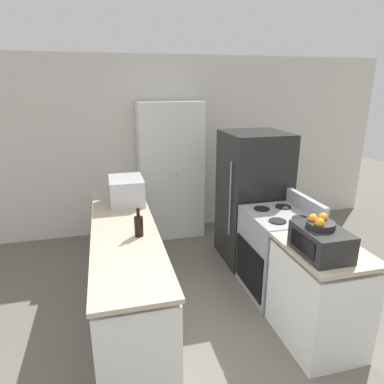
{
  "coord_description": "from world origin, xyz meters",
  "views": [
    {
      "loc": [
        -0.91,
        -1.7,
        2.21
      ],
      "look_at": [
        0.0,
        1.83,
        1.05
      ],
      "focal_mm": 32.0,
      "sensor_mm": 36.0,
      "label": 1
    }
  ],
  "objects_px": {
    "stove": "(277,253)",
    "pantry_cabinet": "(171,171)",
    "fruit_bowl": "(320,223)",
    "wine_bottle": "(139,226)",
    "toaster_oven": "(321,242)",
    "refrigerator": "(252,198)",
    "microwave": "(127,190)"
  },
  "relations": [
    {
      "from": "wine_bottle",
      "to": "stove",
      "type": "bearing_deg",
      "value": 6.46
    },
    {
      "from": "refrigerator",
      "to": "wine_bottle",
      "type": "height_order",
      "value": "refrigerator"
    },
    {
      "from": "refrigerator",
      "to": "toaster_oven",
      "type": "relative_size",
      "value": 3.61
    },
    {
      "from": "stove",
      "to": "microwave",
      "type": "height_order",
      "value": "microwave"
    },
    {
      "from": "pantry_cabinet",
      "to": "refrigerator",
      "type": "xyz_separation_m",
      "value": [
        0.86,
        -1.0,
        -0.16
      ]
    },
    {
      "from": "refrigerator",
      "to": "microwave",
      "type": "distance_m",
      "value": 1.58
    },
    {
      "from": "stove",
      "to": "fruit_bowl",
      "type": "relative_size",
      "value": 4.88
    },
    {
      "from": "pantry_cabinet",
      "to": "wine_bottle",
      "type": "height_order",
      "value": "pantry_cabinet"
    },
    {
      "from": "microwave",
      "to": "fruit_bowl",
      "type": "xyz_separation_m",
      "value": [
        1.37,
        -1.62,
        0.12
      ]
    },
    {
      "from": "stove",
      "to": "fruit_bowl",
      "type": "distance_m",
      "value": 1.12
    },
    {
      "from": "refrigerator",
      "to": "toaster_oven",
      "type": "distance_m",
      "value": 1.69
    },
    {
      "from": "pantry_cabinet",
      "to": "toaster_oven",
      "type": "bearing_deg",
      "value": -75.71
    },
    {
      "from": "pantry_cabinet",
      "to": "microwave",
      "type": "distance_m",
      "value": 1.24
    },
    {
      "from": "wine_bottle",
      "to": "toaster_oven",
      "type": "xyz_separation_m",
      "value": [
        1.35,
        -0.71,
        0.01
      ]
    },
    {
      "from": "stove",
      "to": "wine_bottle",
      "type": "bearing_deg",
      "value": -173.54
    },
    {
      "from": "pantry_cabinet",
      "to": "toaster_oven",
      "type": "distance_m",
      "value": 2.75
    },
    {
      "from": "microwave",
      "to": "stove",
      "type": "bearing_deg",
      "value": -26.91
    },
    {
      "from": "pantry_cabinet",
      "to": "fruit_bowl",
      "type": "distance_m",
      "value": 2.73
    },
    {
      "from": "pantry_cabinet",
      "to": "wine_bottle",
      "type": "distance_m",
      "value": 2.07
    },
    {
      "from": "refrigerator",
      "to": "microwave",
      "type": "height_order",
      "value": "refrigerator"
    },
    {
      "from": "pantry_cabinet",
      "to": "stove",
      "type": "bearing_deg",
      "value": -65.65
    },
    {
      "from": "wine_bottle",
      "to": "fruit_bowl",
      "type": "distance_m",
      "value": 1.51
    },
    {
      "from": "stove",
      "to": "pantry_cabinet",
      "type": "bearing_deg",
      "value": 114.35
    },
    {
      "from": "pantry_cabinet",
      "to": "refrigerator",
      "type": "distance_m",
      "value": 1.32
    },
    {
      "from": "toaster_oven",
      "to": "fruit_bowl",
      "type": "bearing_deg",
      "value": 120.11
    },
    {
      "from": "microwave",
      "to": "fruit_bowl",
      "type": "relative_size",
      "value": 2.22
    },
    {
      "from": "wine_bottle",
      "to": "toaster_oven",
      "type": "distance_m",
      "value": 1.52
    },
    {
      "from": "pantry_cabinet",
      "to": "toaster_oven",
      "type": "height_order",
      "value": "pantry_cabinet"
    },
    {
      "from": "microwave",
      "to": "fruit_bowl",
      "type": "distance_m",
      "value": 2.13
    },
    {
      "from": "pantry_cabinet",
      "to": "microwave",
      "type": "relative_size",
      "value": 4.04
    },
    {
      "from": "toaster_oven",
      "to": "stove",
      "type": "bearing_deg",
      "value": 81.42
    },
    {
      "from": "pantry_cabinet",
      "to": "fruit_bowl",
      "type": "bearing_deg",
      "value": -75.85
    }
  ]
}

